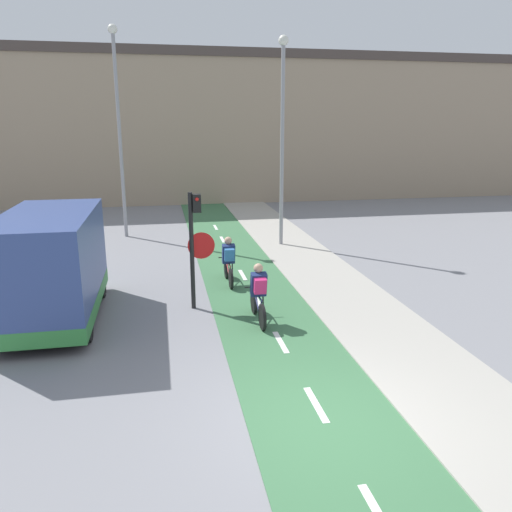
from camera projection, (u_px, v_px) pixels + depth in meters
The scene contains 10 objects.
ground_plane at pixel (326, 422), 7.83m from camera, with size 120.00×120.00×0.00m, color gray.
bike_lane at pixel (325, 422), 7.83m from camera, with size 2.47×60.00×0.02m.
sidewalk_strip at pixel (466, 405), 8.26m from camera, with size 2.40×60.00×0.05m.
building_row_background at pixel (197, 128), 30.39m from camera, with size 60.00×5.20×8.64m.
traffic_light_pole at pixel (195, 237), 12.25m from camera, with size 0.67×0.25×2.95m.
street_lamp_far at pixel (118, 115), 19.59m from camera, with size 0.36×0.36×8.19m.
street_lamp_sidewalk at pixel (282, 124), 18.15m from camera, with size 0.36×0.36×7.55m.
cyclist_near at pixel (258, 294), 11.61m from camera, with size 0.46×1.65×1.44m.
cyclist_far at pixel (229, 261), 14.44m from camera, with size 0.46×1.60×1.41m.
van at pixel (52, 269), 11.66m from camera, with size 1.98×4.45×2.57m.
Camera 1 is at (-2.38, -6.56, 4.53)m, focal length 35.00 mm.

